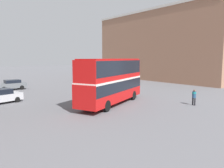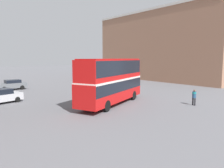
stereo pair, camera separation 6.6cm
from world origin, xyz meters
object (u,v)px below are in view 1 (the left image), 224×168
Objects in this scene: double_decker_bus at (112,78)px; pedestrian_foreground at (194,96)px; parked_car_kerb_near at (12,85)px; parked_car_kerb_far at (2,96)px.

pedestrian_foreground is at bearing -66.07° from double_decker_bus.
double_decker_bus is at bearing 105.85° from parked_car_kerb_near.
parked_car_kerb_far is at bearing 115.10° from double_decker_bus.
double_decker_bus is 8.85m from pedestrian_foreground.
parked_car_kerb_far is (-3.62, -10.38, -0.00)m from parked_car_kerb_near.
parked_car_kerb_near is at bearing 83.04° from double_decker_bus.
pedestrian_foreground is 0.39× the size of parked_car_kerb_far.
double_decker_bus is 6.35× the size of pedestrian_foreground.
double_decker_bus is 12.32m from parked_car_kerb_far.
pedestrian_foreground is 0.40× the size of parked_car_kerb_near.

